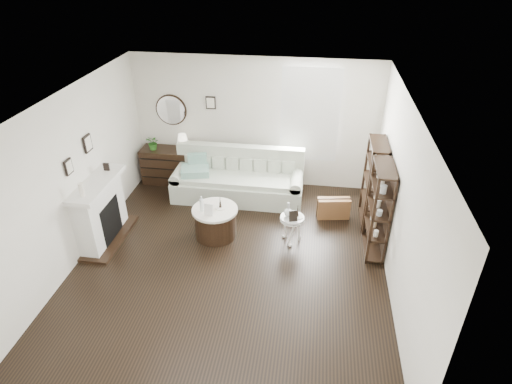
% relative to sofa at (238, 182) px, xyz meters
% --- Properties ---
extents(room, '(5.50, 5.50, 5.50)m').
position_rel_sofa_xyz_m(room, '(0.98, 0.62, 1.26)').
color(room, black).
rests_on(room, ground).
extents(fireplace, '(0.50, 1.40, 1.84)m').
position_rel_sofa_xyz_m(fireplace, '(-2.07, -1.78, 0.20)').
color(fireplace, white).
rests_on(fireplace, ground).
extents(shelf_unit_far, '(0.30, 0.80, 1.60)m').
position_rel_sofa_xyz_m(shelf_unit_far, '(2.58, -0.53, 0.47)').
color(shelf_unit_far, black).
rests_on(shelf_unit_far, ground).
extents(shelf_unit_near, '(0.30, 0.80, 1.60)m').
position_rel_sofa_xyz_m(shelf_unit_near, '(2.58, -1.43, 0.47)').
color(shelf_unit_near, black).
rests_on(shelf_unit_near, ground).
extents(sofa, '(2.60, 0.90, 1.01)m').
position_rel_sofa_xyz_m(sofa, '(0.00, 0.00, 0.00)').
color(sofa, beige).
rests_on(sofa, ground).
extents(quilt, '(0.64, 0.57, 0.14)m').
position_rel_sofa_xyz_m(quilt, '(-0.85, -0.13, 0.26)').
color(quilt, '#248555').
rests_on(quilt, sofa).
extents(suitcase, '(0.63, 0.30, 0.41)m').
position_rel_sofa_xyz_m(suitcase, '(1.92, -0.52, -0.13)').
color(suitcase, brown).
rests_on(suitcase, ground).
extents(dresser, '(1.16, 0.50, 0.77)m').
position_rel_sofa_xyz_m(dresser, '(-1.57, 0.39, 0.05)').
color(dresser, black).
rests_on(dresser, ground).
extents(table_lamp, '(0.24, 0.24, 0.36)m').
position_rel_sofa_xyz_m(table_lamp, '(-1.23, 0.39, 0.62)').
color(table_lamp, white).
rests_on(table_lamp, dresser).
extents(potted_plant, '(0.35, 0.33, 0.31)m').
position_rel_sofa_xyz_m(potted_plant, '(-1.86, 0.34, 0.59)').
color(potted_plant, '#26631C').
rests_on(potted_plant, dresser).
extents(drum_table, '(0.80, 0.80, 0.56)m').
position_rel_sofa_xyz_m(drum_table, '(-0.16, -1.40, -0.05)').
color(drum_table, black).
rests_on(drum_table, ground).
extents(pedestal_table, '(0.42, 0.42, 0.51)m').
position_rel_sofa_xyz_m(pedestal_table, '(1.19, -1.39, 0.13)').
color(pedestal_table, silver).
rests_on(pedestal_table, ground).
extents(eiffel_drum, '(0.11, 0.11, 0.19)m').
position_rel_sofa_xyz_m(eiffel_drum, '(-0.07, -1.34, 0.32)').
color(eiffel_drum, black).
rests_on(eiffel_drum, drum_table).
extents(bottle_drum, '(0.07, 0.07, 0.29)m').
position_rel_sofa_xyz_m(bottle_drum, '(-0.36, -1.49, 0.37)').
color(bottle_drum, silver).
rests_on(bottle_drum, drum_table).
extents(card_frame_drum, '(0.16, 0.08, 0.21)m').
position_rel_sofa_xyz_m(card_frame_drum, '(-0.22, -1.60, 0.33)').
color(card_frame_drum, white).
rests_on(card_frame_drum, drum_table).
extents(eiffel_ped, '(0.12, 0.12, 0.20)m').
position_rel_sofa_xyz_m(eiffel_ped, '(1.27, -1.36, 0.28)').
color(eiffel_ped, black).
rests_on(eiffel_ped, pedestal_table).
extents(flask_ped, '(0.14, 0.14, 0.27)m').
position_rel_sofa_xyz_m(flask_ped, '(1.12, -1.37, 0.31)').
color(flask_ped, silver).
rests_on(flask_ped, pedestal_table).
extents(card_frame_ped, '(0.15, 0.10, 0.19)m').
position_rel_sofa_xyz_m(card_frame_ped, '(1.21, -1.50, 0.27)').
color(card_frame_ped, black).
rests_on(card_frame_ped, pedestal_table).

